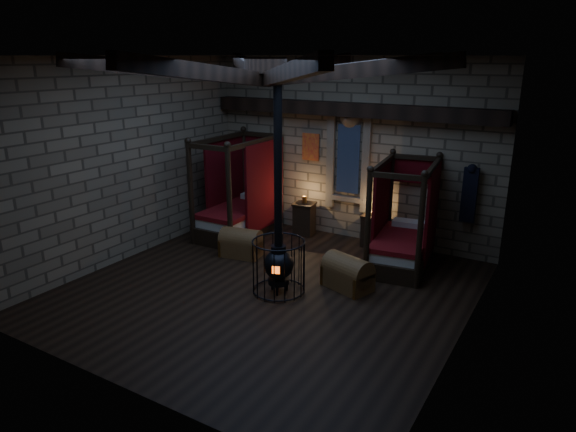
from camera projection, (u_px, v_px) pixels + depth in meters
The scene contains 8 objects.
room at pixel (269, 84), 8.60m from camera, with size 7.02×7.02×4.29m.
bed_left at pixel (240, 210), 12.54m from camera, with size 1.24×2.29×2.36m.
bed_right at pixel (402, 240), 10.67m from camera, with size 1.36×2.20×2.16m.
trunk_left at pixel (241, 244), 11.18m from camera, with size 0.94×0.69×0.63m.
trunk_right at pixel (348, 274), 9.61m from camera, with size 1.02×0.82×0.66m.
nightstand_left at pixel (304, 218), 12.49m from camera, with size 0.57×0.55×0.97m.
nightstand_right at pixel (373, 230), 11.71m from camera, with size 0.48×0.46×0.82m.
stove at pixel (279, 261), 9.37m from camera, with size 0.98×0.98×4.05m.
Camera 1 is at (4.83, -7.36, 4.19)m, focal length 32.00 mm.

